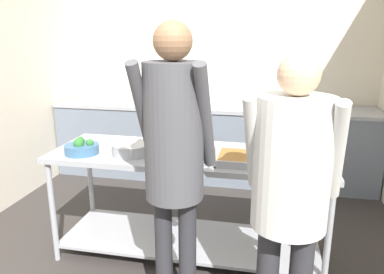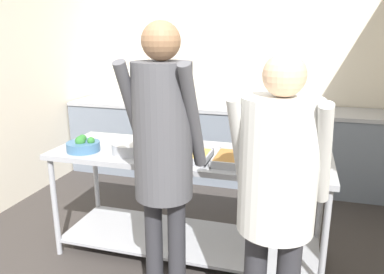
{
  "view_description": "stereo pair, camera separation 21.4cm",
  "coord_description": "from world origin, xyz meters",
  "px_view_note": "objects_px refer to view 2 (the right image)",
  "views": [
    {
      "loc": [
        0.68,
        -1.18,
        1.75
      ],
      "look_at": [
        0.1,
        1.59,
        0.96
      ],
      "focal_mm": 35.0,
      "sensor_mm": 36.0,
      "label": 1
    },
    {
      "loc": [
        0.89,
        -1.13,
        1.75
      ],
      "look_at": [
        0.1,
        1.59,
        0.96
      ],
      "focal_mm": 35.0,
      "sensor_mm": 36.0,
      "label": 2
    }
  ],
  "objects_px": {
    "plate_stack": "(297,164)",
    "guest_serving_right": "(277,182)",
    "sauce_pan": "(131,147)",
    "serving_tray_vegetables": "(184,156)",
    "serving_tray_roast": "(243,160)",
    "broccoli_bowl": "(83,145)",
    "water_bottle": "(190,93)",
    "guest_serving_left": "(163,146)"
  },
  "relations": [
    {
      "from": "serving_tray_vegetables",
      "to": "water_bottle",
      "type": "distance_m",
      "value": 2.02
    },
    {
      "from": "broccoli_bowl",
      "to": "serving_tray_vegetables",
      "type": "height_order",
      "value": "broccoli_bowl"
    },
    {
      "from": "broccoli_bowl",
      "to": "sauce_pan",
      "type": "xyz_separation_m",
      "value": [
        0.38,
        0.05,
        0.0
      ]
    },
    {
      "from": "serving_tray_roast",
      "to": "guest_serving_right",
      "type": "xyz_separation_m",
      "value": [
        0.27,
        -0.66,
        0.13
      ]
    },
    {
      "from": "plate_stack",
      "to": "guest_serving_left",
      "type": "height_order",
      "value": "guest_serving_left"
    },
    {
      "from": "serving_tray_roast",
      "to": "guest_serving_left",
      "type": "distance_m",
      "value": 0.75
    },
    {
      "from": "sauce_pan",
      "to": "water_bottle",
      "type": "distance_m",
      "value": 1.93
    },
    {
      "from": "sauce_pan",
      "to": "plate_stack",
      "type": "distance_m",
      "value": 1.23
    },
    {
      "from": "serving_tray_roast",
      "to": "plate_stack",
      "type": "distance_m",
      "value": 0.36
    },
    {
      "from": "sauce_pan",
      "to": "serving_tray_roast",
      "type": "xyz_separation_m",
      "value": [
        0.86,
        -0.01,
        -0.02
      ]
    },
    {
      "from": "serving_tray_vegetables",
      "to": "serving_tray_roast",
      "type": "relative_size",
      "value": 0.93
    },
    {
      "from": "sauce_pan",
      "to": "guest_serving_right",
      "type": "bearing_deg",
      "value": -30.32
    },
    {
      "from": "serving_tray_vegetables",
      "to": "guest_serving_left",
      "type": "bearing_deg",
      "value": -84.1
    },
    {
      "from": "guest_serving_left",
      "to": "serving_tray_vegetables",
      "type": "bearing_deg",
      "value": 95.9
    },
    {
      "from": "guest_serving_left",
      "to": "guest_serving_right",
      "type": "xyz_separation_m",
      "value": [
        0.64,
        -0.06,
        -0.12
      ]
    },
    {
      "from": "serving_tray_vegetables",
      "to": "guest_serving_right",
      "type": "bearing_deg",
      "value": -42.64
    },
    {
      "from": "serving_tray_roast",
      "to": "guest_serving_right",
      "type": "relative_size",
      "value": 0.24
    },
    {
      "from": "serving_tray_roast",
      "to": "guest_serving_right",
      "type": "bearing_deg",
      "value": -67.51
    },
    {
      "from": "sauce_pan",
      "to": "guest_serving_left",
      "type": "distance_m",
      "value": 0.82
    },
    {
      "from": "guest_serving_right",
      "to": "broccoli_bowl",
      "type": "bearing_deg",
      "value": 158.04
    },
    {
      "from": "water_bottle",
      "to": "broccoli_bowl",
      "type": "bearing_deg",
      "value": -98.16
    },
    {
      "from": "serving_tray_vegetables",
      "to": "plate_stack",
      "type": "height_order",
      "value": "serving_tray_vegetables"
    },
    {
      "from": "plate_stack",
      "to": "guest_serving_right",
      "type": "bearing_deg",
      "value": -97.59
    },
    {
      "from": "serving_tray_roast",
      "to": "broccoli_bowl",
      "type": "bearing_deg",
      "value": -177.76
    },
    {
      "from": "plate_stack",
      "to": "guest_serving_right",
      "type": "relative_size",
      "value": 0.15
    },
    {
      "from": "serving_tray_roast",
      "to": "guest_serving_left",
      "type": "xyz_separation_m",
      "value": [
        -0.37,
        -0.6,
        0.25
      ]
    },
    {
      "from": "sauce_pan",
      "to": "plate_stack",
      "type": "relative_size",
      "value": 1.69
    },
    {
      "from": "broccoli_bowl",
      "to": "serving_tray_roast",
      "type": "height_order",
      "value": "broccoli_bowl"
    },
    {
      "from": "guest_serving_left",
      "to": "plate_stack",
      "type": "bearing_deg",
      "value": 40.44
    },
    {
      "from": "serving_tray_roast",
      "to": "sauce_pan",
      "type": "bearing_deg",
      "value": 179.6
    },
    {
      "from": "plate_stack",
      "to": "serving_tray_roast",
      "type": "bearing_deg",
      "value": -176.3
    },
    {
      "from": "serving_tray_vegetables",
      "to": "water_bottle",
      "type": "height_order",
      "value": "water_bottle"
    },
    {
      "from": "sauce_pan",
      "to": "serving_tray_vegetables",
      "type": "relative_size",
      "value": 1.12
    },
    {
      "from": "broccoli_bowl",
      "to": "serving_tray_vegetables",
      "type": "relative_size",
      "value": 0.67
    },
    {
      "from": "serving_tray_vegetables",
      "to": "broccoli_bowl",
      "type": "bearing_deg",
      "value": -177.51
    },
    {
      "from": "serving_tray_roast",
      "to": "water_bottle",
      "type": "xyz_separation_m",
      "value": [
        -0.96,
        1.93,
        0.14
      ]
    },
    {
      "from": "serving_tray_vegetables",
      "to": "water_bottle",
      "type": "relative_size",
      "value": 1.48
    },
    {
      "from": "plate_stack",
      "to": "guest_serving_right",
      "type": "distance_m",
      "value": 0.7
    },
    {
      "from": "serving_tray_roast",
      "to": "water_bottle",
      "type": "distance_m",
      "value": 2.16
    },
    {
      "from": "water_bottle",
      "to": "sauce_pan",
      "type": "bearing_deg",
      "value": -87.23
    },
    {
      "from": "serving_tray_vegetables",
      "to": "water_bottle",
      "type": "xyz_separation_m",
      "value": [
        -0.53,
        1.95,
        0.14
      ]
    },
    {
      "from": "broccoli_bowl",
      "to": "plate_stack",
      "type": "distance_m",
      "value": 1.61
    }
  ]
}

